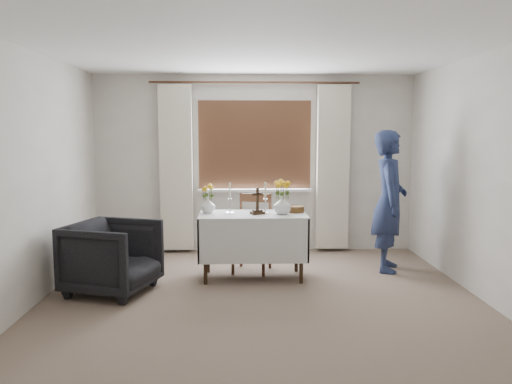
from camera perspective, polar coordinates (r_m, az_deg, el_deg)
ground at (r=4.89m, az=0.82°, el=-13.53°), size 5.00×5.00×0.00m
altar_table at (r=5.86m, az=-0.36°, el=-6.17°), size 1.24×0.64×0.76m
wooden_chair at (r=6.10m, az=-0.48°, el=-4.74°), size 0.54×0.54×0.95m
armchair at (r=5.55m, az=-16.09°, el=-7.16°), size 1.05×1.04×0.77m
person at (r=6.32m, az=14.97°, el=-1.00°), size 0.56×0.72×1.73m
radiator at (r=7.14m, az=-0.13°, el=-4.44°), size 1.10×0.10×0.60m
wooden_cross at (r=5.73m, az=0.15°, el=-1.01°), size 0.17×0.15×0.31m
candlestick_left at (r=5.79m, az=-3.01°, el=-0.70°), size 0.10×0.10×0.36m
candlestick_right at (r=5.78m, az=1.08°, el=-0.70°), size 0.12×0.12×0.36m
flower_vase_left at (r=5.87m, az=-5.52°, el=-1.52°), size 0.21×0.21×0.18m
flower_vase_right at (r=5.75m, az=3.01°, el=-1.50°), size 0.26×0.26×0.21m
wicker_basket at (r=5.91m, az=4.58°, el=-1.95°), size 0.24×0.24×0.07m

